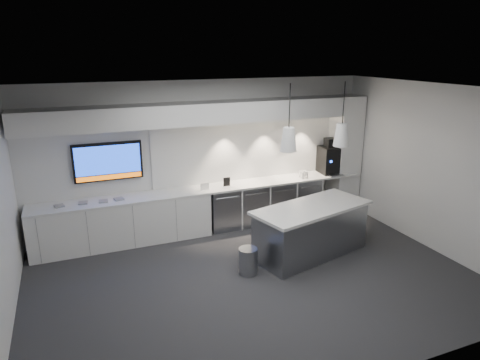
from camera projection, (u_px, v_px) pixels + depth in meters
name	position (u px, v px, depth m)	size (l,w,h in m)	color
floor	(255.00, 279.00, 6.91)	(7.00, 7.00, 0.00)	#2E2E31
ceiling	(257.00, 90.00, 6.03)	(7.00, 7.00, 0.00)	black
wall_back	(205.00, 155.00, 8.68)	(7.00, 7.00, 0.00)	white
wall_front	(359.00, 264.00, 4.26)	(7.00, 7.00, 0.00)	white
wall_right	(431.00, 168.00, 7.74)	(7.00, 7.00, 0.00)	white
back_counter	(211.00, 189.00, 8.57)	(6.80, 0.65, 0.04)	white
left_base_cabinets	(123.00, 222.00, 8.07)	(3.30, 0.63, 0.86)	white
fridge_unit_a	(223.00, 208.00, 8.80)	(0.60, 0.61, 0.85)	gray
fridge_unit_b	(251.00, 204.00, 9.03)	(0.60, 0.61, 0.85)	gray
fridge_unit_c	(277.00, 200.00, 9.26)	(0.60, 0.61, 0.85)	gray
fridge_unit_d	(302.00, 197.00, 9.48)	(0.60, 0.61, 0.85)	gray
backsplash	(259.00, 148.00, 9.08)	(4.60, 0.03, 1.30)	white
soffit	(209.00, 113.00, 8.15)	(6.90, 0.60, 0.40)	white
column	(344.00, 154.00, 9.64)	(0.55, 0.55, 2.60)	white
wall_tv	(108.00, 162.00, 7.93)	(1.25, 0.07, 0.72)	black
island	(311.00, 230.00, 7.63)	(2.32, 1.42, 0.92)	gray
bin	(248.00, 261.00, 7.03)	(0.31, 0.31, 0.44)	gray
coffee_machine	(330.00, 159.00, 9.52)	(0.48, 0.64, 0.79)	black
sign_black	(227.00, 182.00, 8.64)	(0.14, 0.02, 0.18)	black
sign_white	(205.00, 187.00, 8.41)	(0.18, 0.02, 0.14)	white
cup_cluster	(304.00, 174.00, 9.23)	(0.17, 0.17, 0.14)	white
tray_a	(59.00, 206.00, 7.53)	(0.16, 0.16, 0.03)	gray
tray_b	(83.00, 203.00, 7.68)	(0.16, 0.16, 0.03)	gray
tray_c	(103.00, 201.00, 7.76)	(0.16, 0.16, 0.03)	gray
tray_d	(119.00, 199.00, 7.88)	(0.16, 0.16, 0.03)	gray
pendant_left	(289.00, 139.00, 6.95)	(0.28, 0.28, 1.09)	white
pendant_right	(342.00, 135.00, 7.32)	(0.28, 0.28, 1.09)	white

